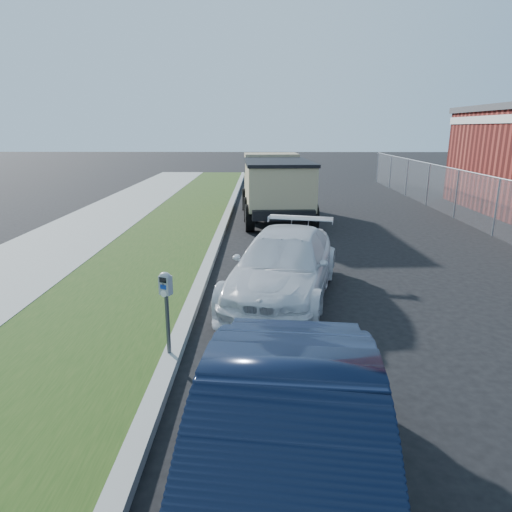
{
  "coord_description": "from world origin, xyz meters",
  "views": [
    {
      "loc": [
        -1.31,
        -7.1,
        3.27
      ],
      "look_at": [
        -1.4,
        1.0,
        1.0
      ],
      "focal_mm": 32.0,
      "sensor_mm": 36.0,
      "label": 1
    }
  ],
  "objects_px": {
    "navy_sedan": "(288,464)",
    "dump_truck": "(275,183)",
    "parking_meter": "(166,296)",
    "white_wagon": "(283,265)"
  },
  "relations": [
    {
      "from": "navy_sedan",
      "to": "dump_truck",
      "type": "relative_size",
      "value": 0.72
    },
    {
      "from": "parking_meter",
      "to": "dump_truck",
      "type": "height_order",
      "value": "dump_truck"
    },
    {
      "from": "white_wagon",
      "to": "navy_sedan",
      "type": "relative_size",
      "value": 1.04
    },
    {
      "from": "white_wagon",
      "to": "navy_sedan",
      "type": "height_order",
      "value": "navy_sedan"
    },
    {
      "from": "white_wagon",
      "to": "dump_truck",
      "type": "bearing_deg",
      "value": 102.92
    },
    {
      "from": "navy_sedan",
      "to": "white_wagon",
      "type": "bearing_deg",
      "value": 93.05
    },
    {
      "from": "white_wagon",
      "to": "navy_sedan",
      "type": "xyz_separation_m",
      "value": [
        -0.22,
        -5.67,
        0.06
      ]
    },
    {
      "from": "parking_meter",
      "to": "white_wagon",
      "type": "relative_size",
      "value": 0.28
    },
    {
      "from": "parking_meter",
      "to": "white_wagon",
      "type": "bearing_deg",
      "value": 82.15
    },
    {
      "from": "white_wagon",
      "to": "dump_truck",
      "type": "xyz_separation_m",
      "value": [
        0.07,
        8.39,
        0.64
      ]
    }
  ]
}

